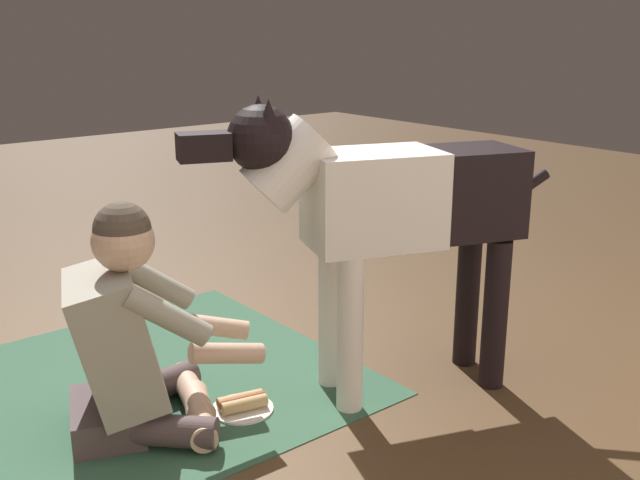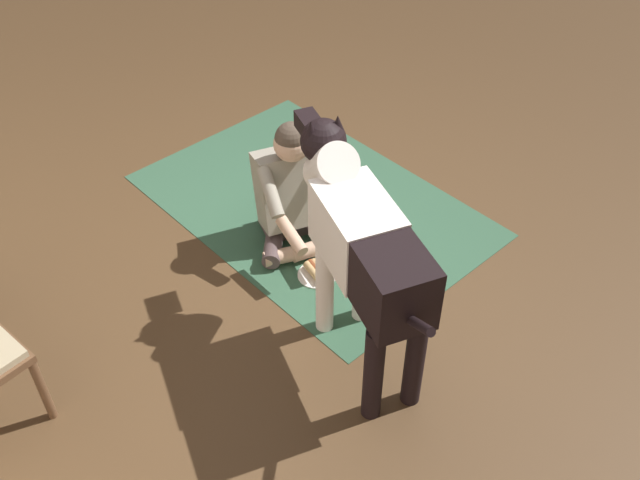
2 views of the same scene
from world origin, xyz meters
TOP-DOWN VIEW (x-y plane):
  - ground_plane at (0.00, 0.00)m, footprint 13.31×13.31m
  - area_rug at (0.29, -0.07)m, footprint 2.23×1.50m
  - person_sitting_on_floor at (0.13, 0.22)m, footprint 0.74×0.61m
  - large_dog at (-0.76, 0.56)m, footprint 1.37×0.64m
  - hot_dog_on_plate at (-0.23, 0.35)m, footprint 0.23×0.23m

SIDE VIEW (x-z plane):
  - ground_plane at x=0.00m, z-range 0.00..0.00m
  - area_rug at x=0.29m, z-range 0.00..0.01m
  - hot_dog_on_plate at x=-0.23m, z-range -0.01..0.06m
  - person_sitting_on_floor at x=0.13m, z-range -0.08..0.75m
  - large_dog at x=-0.76m, z-range 0.16..1.32m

